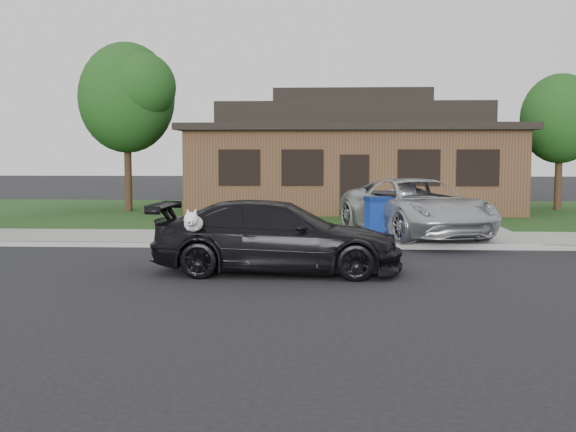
{
  "coord_description": "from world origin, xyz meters",
  "views": [
    {
      "loc": [
        3.14,
        -14.01,
        2.32
      ],
      "look_at": [
        2.34,
        -0.01,
        1.1
      ],
      "focal_mm": 45.0,
      "sensor_mm": 36.0,
      "label": 1
    }
  ],
  "objects": [
    {
      "name": "sidewalk",
      "position": [
        0.0,
        5.0,
        0.06
      ],
      "size": [
        60.0,
        3.0,
        0.12
      ],
      "primitive_type": "cube",
      "color": "gray",
      "rests_on": "ground"
    },
    {
      "name": "recycling_bin",
      "position": [
        4.41,
        4.62,
        0.67
      ],
      "size": [
        0.77,
        0.77,
        1.09
      ],
      "rotation": [
        0.0,
        0.0,
        0.2
      ],
      "color": "navy",
      "rests_on": "sidewalk"
    },
    {
      "name": "sedan",
      "position": [
        2.13,
        -0.12,
        0.7
      ],
      "size": [
        4.9,
        2.4,
        1.4
      ],
      "rotation": [
        0.0,
        0.0,
        1.54
      ],
      "color": "black",
      "rests_on": "ground"
    },
    {
      "name": "curb",
      "position": [
        0.0,
        3.5,
        0.06
      ],
      "size": [
        60.0,
        0.12,
        0.12
      ],
      "primitive_type": "cube",
      "color": "gray",
      "rests_on": "ground"
    },
    {
      "name": "tree_1",
      "position": [
        12.14,
        14.4,
        3.71
      ],
      "size": [
        3.15,
        3.0,
        5.25
      ],
      "color": "#332114",
      "rests_on": "ground"
    },
    {
      "name": "lawn",
      "position": [
        0.0,
        13.0,
        0.07
      ],
      "size": [
        60.0,
        13.0,
        0.13
      ],
      "primitive_type": "cube",
      "color": "#193814",
      "rests_on": "ground"
    },
    {
      "name": "driveway",
      "position": [
        6.0,
        10.0,
        0.07
      ],
      "size": [
        4.5,
        13.0,
        0.14
      ],
      "primitive_type": "cube",
      "color": "gray",
      "rests_on": "ground"
    },
    {
      "name": "ground",
      "position": [
        0.0,
        0.0,
        0.0
      ],
      "size": [
        120.0,
        120.0,
        0.0
      ],
      "primitive_type": "plane",
      "color": "black",
      "rests_on": "ground"
    },
    {
      "name": "minivan",
      "position": [
        5.44,
        5.28,
        0.9
      ],
      "size": [
        4.24,
        5.97,
        1.51
      ],
      "primitive_type": "imported",
      "rotation": [
        0.0,
        0.0,
        0.35
      ],
      "color": "#AEB0B5",
      "rests_on": "driveway"
    },
    {
      "name": "house",
      "position": [
        4.0,
        15.0,
        2.13
      ],
      "size": [
        12.6,
        8.6,
        4.65
      ],
      "color": "#422B1C",
      "rests_on": "ground"
    },
    {
      "name": "tree_0",
      "position": [
        -4.34,
        12.88,
        4.48
      ],
      "size": [
        3.78,
        3.6,
        6.34
      ],
      "color": "#332114",
      "rests_on": "ground"
    }
  ]
}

